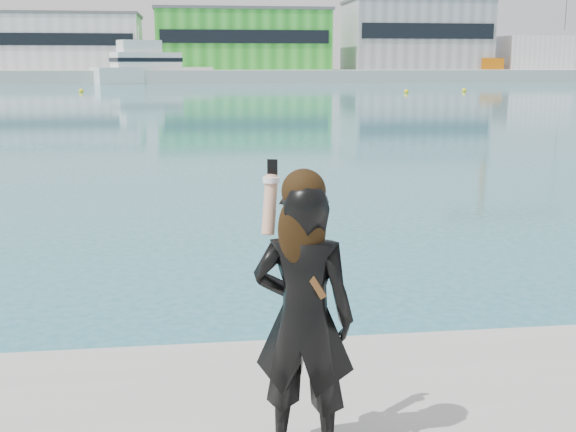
% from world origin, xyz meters
% --- Properties ---
extents(far_quay, '(320.00, 40.00, 2.00)m').
position_xyz_m(far_quay, '(0.00, 130.00, 1.00)').
color(far_quay, '#9E9E99').
rests_on(far_quay, ground).
extents(warehouse_white, '(24.48, 15.35, 9.50)m').
position_xyz_m(warehouse_white, '(-22.00, 127.98, 6.76)').
color(warehouse_white, silver).
rests_on(warehouse_white, far_quay).
extents(warehouse_green, '(30.60, 16.36, 10.50)m').
position_xyz_m(warehouse_green, '(8.00, 127.98, 7.26)').
color(warehouse_green, green).
rests_on(warehouse_green, far_quay).
extents(warehouse_grey_right, '(25.50, 15.35, 12.50)m').
position_xyz_m(warehouse_grey_right, '(40.00, 127.98, 8.26)').
color(warehouse_grey_right, gray).
rests_on(warehouse_grey_right, far_quay).
extents(ancillary_shed, '(12.00, 10.00, 6.00)m').
position_xyz_m(ancillary_shed, '(62.00, 126.00, 5.00)').
color(ancillary_shed, silver).
rests_on(ancillary_shed, far_quay).
extents(flagpole_right, '(1.28, 0.16, 8.00)m').
position_xyz_m(flagpole_right, '(22.09, 121.00, 6.54)').
color(flagpole_right, silver).
rests_on(flagpole_right, far_quay).
extents(motor_yacht, '(19.12, 12.11, 8.68)m').
position_xyz_m(motor_yacht, '(-7.72, 113.09, 2.44)').
color(motor_yacht, white).
rests_on(motor_yacht, ground).
extents(buoy_near, '(0.50, 0.50, 0.50)m').
position_xyz_m(buoy_near, '(21.34, 70.34, 0.00)').
color(buoy_near, '#FFE90D').
rests_on(buoy_near, ground).
extents(buoy_far, '(0.50, 0.50, 0.50)m').
position_xyz_m(buoy_far, '(-13.10, 76.73, 0.00)').
color(buoy_far, '#FFE90D').
rests_on(buoy_far, ground).
extents(buoy_extra, '(0.50, 0.50, 0.50)m').
position_xyz_m(buoy_extra, '(28.69, 72.87, 0.00)').
color(buoy_extra, '#FFE90D').
rests_on(buoy_extra, ground).
extents(woman, '(0.69, 0.56, 1.74)m').
position_xyz_m(woman, '(-0.60, -0.78, 1.68)').
color(woman, black).
rests_on(woman, near_quay).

